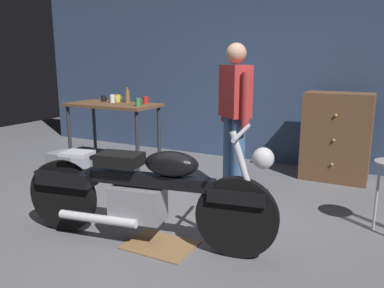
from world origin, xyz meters
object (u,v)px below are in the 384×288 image
(mug_green_speckled, at_px, (138,102))
(mug_black_matte, at_px, (104,99))
(motorcycle, at_px, (145,191))
(mug_yellow_tall, at_px, (118,98))
(wooden_dresser, at_px, (336,137))
(mug_white_ceramic, at_px, (112,99))
(mug_red_diner, at_px, (146,100))
(storage_bin, at_px, (68,166))
(person_standing, at_px, (235,113))
(bottle, at_px, (127,96))

(mug_green_speckled, relative_size, mug_black_matte, 1.05)
(motorcycle, xyz_separation_m, mug_yellow_tall, (-1.80, 1.96, 0.50))
(wooden_dresser, distance_m, mug_green_speckled, 2.56)
(motorcycle, height_order, mug_black_matte, motorcycle)
(mug_white_ceramic, height_order, mug_red_diner, mug_white_ceramic)
(motorcycle, height_order, mug_red_diner, mug_red_diner)
(mug_white_ceramic, bearing_deg, mug_yellow_tall, 97.07)
(mug_yellow_tall, distance_m, mug_red_diner, 0.50)
(storage_bin, bearing_deg, person_standing, 12.93)
(mug_red_diner, xyz_separation_m, mug_black_matte, (-0.69, -0.06, -0.01))
(motorcycle, bearing_deg, mug_green_speckled, 116.54)
(wooden_dresser, relative_size, storage_bin, 2.50)
(mug_white_ceramic, distance_m, mug_black_matte, 0.22)
(mug_red_diner, bearing_deg, motorcycle, -56.12)
(motorcycle, xyz_separation_m, mug_black_matte, (-2.00, 1.89, 0.49))
(mug_black_matte, xyz_separation_m, bottle, (0.40, 0.03, 0.05))
(mug_green_speckled, height_order, mug_black_matte, mug_green_speckled)
(mug_black_matte, bearing_deg, bottle, 4.27)
(mug_green_speckled, distance_m, mug_red_diner, 0.29)
(motorcycle, bearing_deg, bottle, 119.81)
(mug_yellow_tall, bearing_deg, mug_black_matte, -159.41)
(person_standing, distance_m, wooden_dresser, 1.48)
(bottle, bearing_deg, mug_yellow_tall, 168.34)
(storage_bin, bearing_deg, bottle, 72.49)
(wooden_dresser, height_order, mug_white_ceramic, wooden_dresser)
(mug_red_diner, height_order, bottle, bottle)
(motorcycle, xyz_separation_m, wooden_dresser, (1.14, 2.55, 0.10))
(person_standing, xyz_separation_m, mug_red_diner, (-1.50, 0.47, 0.02))
(mug_black_matte, bearing_deg, mug_green_speckled, -16.08)
(mug_green_speckled, height_order, mug_red_diner, mug_green_speckled)
(mug_red_diner, bearing_deg, wooden_dresser, 13.79)
(storage_bin, height_order, mug_white_ceramic, mug_white_ceramic)
(mug_white_ceramic, distance_m, bottle, 0.22)
(wooden_dresser, relative_size, mug_white_ceramic, 9.66)
(mug_white_ceramic, bearing_deg, mug_green_speckled, -15.87)
(mug_green_speckled, bearing_deg, motorcycle, -53.50)
(motorcycle, bearing_deg, mug_yellow_tall, 122.67)
(storage_bin, relative_size, mug_green_speckled, 4.13)
(motorcycle, bearing_deg, mug_white_ceramic, 124.46)
(storage_bin, bearing_deg, motorcycle, -28.08)
(mug_white_ceramic, bearing_deg, wooden_dresser, 13.93)
(person_standing, distance_m, bottle, 1.84)
(mug_red_diner, bearing_deg, storage_bin, -121.33)
(person_standing, bearing_deg, wooden_dresser, -90.43)
(person_standing, height_order, mug_green_speckled, person_standing)
(person_standing, relative_size, bottle, 6.93)
(mug_white_ceramic, relative_size, mug_black_matte, 1.12)
(bottle, bearing_deg, motorcycle, -50.24)
(bottle, bearing_deg, mug_red_diner, 6.28)
(mug_red_diner, height_order, mug_black_matte, mug_red_diner)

